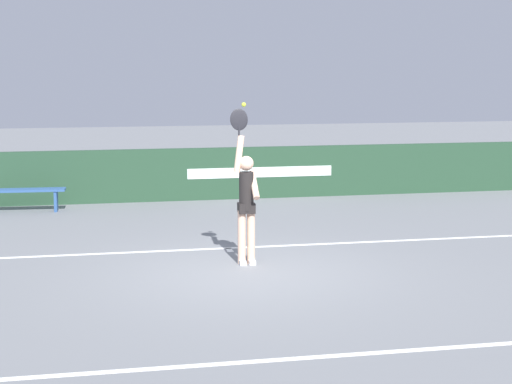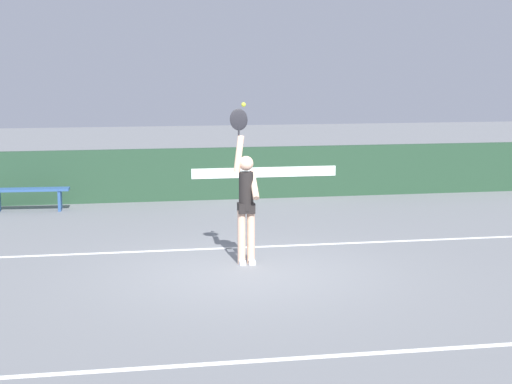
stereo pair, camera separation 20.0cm
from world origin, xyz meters
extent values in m
plane|color=slate|center=(0.00, 0.00, 0.00)|extent=(60.00, 60.00, 0.00)
cube|color=white|center=(0.00, 1.69, 0.00)|extent=(12.33, 0.11, 0.00)
cube|color=white|center=(0.00, -3.80, 0.00)|extent=(12.33, 0.11, 0.00)
cube|color=white|center=(0.00, 1.54, 0.00)|extent=(0.11, 0.30, 0.00)
cube|color=#23432C|center=(0.00, 6.90, 0.60)|extent=(17.62, 0.19, 1.21)
cube|color=silver|center=(1.63, 6.80, 0.62)|extent=(3.45, 0.01, 0.24)
cylinder|color=beige|center=(0.18, 0.53, 0.43)|extent=(0.13, 0.13, 0.86)
cylinder|color=beige|center=(0.03, 0.53, 0.43)|extent=(0.13, 0.13, 0.86)
cube|color=white|center=(0.18, 0.51, 0.04)|extent=(0.10, 0.24, 0.07)
cube|color=white|center=(0.03, 0.51, 0.04)|extent=(0.10, 0.24, 0.07)
cylinder|color=black|center=(0.11, 0.53, 1.17)|extent=(0.23, 0.23, 0.61)
cube|color=black|center=(0.11, 0.53, 0.90)|extent=(0.26, 0.21, 0.16)
sphere|color=beige|center=(0.11, 0.53, 1.61)|extent=(0.23, 0.23, 0.23)
cylinder|color=beige|center=(-0.01, 0.53, 1.76)|extent=(0.17, 0.10, 0.58)
cylinder|color=beige|center=(0.22, 0.47, 1.27)|extent=(0.10, 0.45, 0.43)
ellipsoid|color=black|center=(-0.01, 0.53, 2.29)|extent=(0.32, 0.03, 0.37)
cylinder|color=black|center=(-0.01, 0.53, 2.10)|extent=(0.03, 0.03, 0.18)
sphere|color=#CFE138|center=(0.07, 0.54, 2.52)|extent=(0.07, 0.07, 0.07)
cube|color=#2D518A|center=(-3.69, 6.04, 0.47)|extent=(1.73, 0.46, 0.05)
cube|color=#2D518A|center=(-3.04, 6.01, 0.24)|extent=(0.08, 0.32, 0.47)
camera|label=1|loc=(-2.28, -12.13, 3.16)|focal=58.23mm
camera|label=2|loc=(-2.08, -12.16, 3.16)|focal=58.23mm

